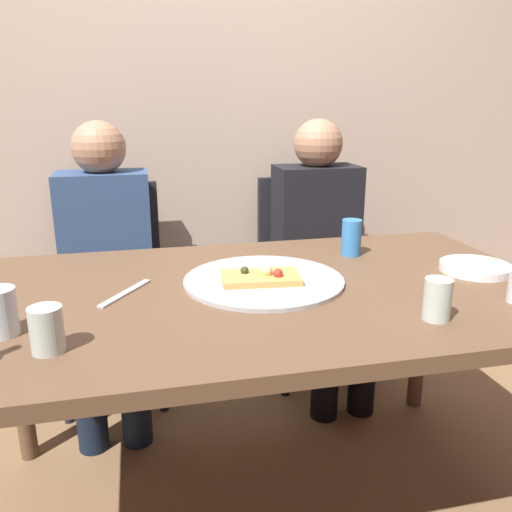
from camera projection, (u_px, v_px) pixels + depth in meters
The scene contains 14 objects.
ground_plane at pixel (262, 504), 1.67m from camera, with size 8.00×8.00×0.00m, color brown.
back_wall at pixel (203, 87), 2.38m from camera, with size 6.00×0.10×2.60m, color #BCA893.
dining_table at pixel (263, 311), 1.48m from camera, with size 1.66×0.96×0.74m.
pizza_tray at pixel (264, 280), 1.50m from camera, with size 0.46×0.46×0.01m, color #ADADB2.
pizza_slice_last at pixel (260, 277), 1.47m from camera, with size 0.23×0.15×0.05m.
tumbler_near at pixel (47, 329), 1.07m from camera, with size 0.07×0.07×0.10m, color #B7C6BC.
tumbler_far at pixel (437, 299), 1.23m from camera, with size 0.07×0.07×0.10m, color #B7C6BC.
soda_can at pixel (351, 238), 1.75m from camera, with size 0.07×0.07×0.12m, color #337AC1.
plate_stack at pixel (475, 268), 1.59m from camera, with size 0.21×0.21×0.02m, color white.
table_knife at pixel (125, 293), 1.41m from camera, with size 0.22×0.02×0.01m, color #B7B7BC.
chair_left at pixel (111, 276), 2.24m from camera, with size 0.44×0.44×0.90m.
chair_right at pixel (310, 262), 2.43m from camera, with size 0.44×0.44×0.90m.
guest_in_sweater at pixel (107, 258), 2.06m from camera, with size 0.36×0.56×1.17m.
guest_in_beanie at pixel (322, 245), 2.26m from camera, with size 0.36×0.56×1.17m.
Camera 1 is at (-0.32, -1.33, 1.24)m, focal length 36.48 mm.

